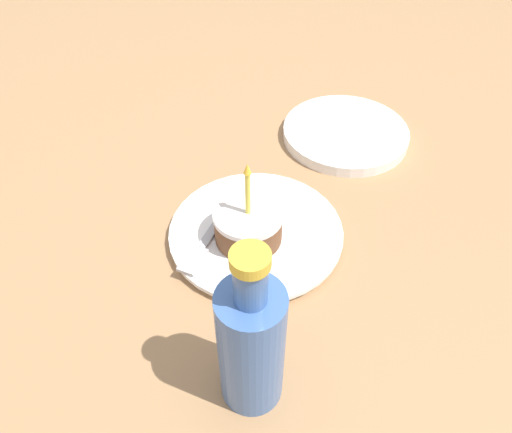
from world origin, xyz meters
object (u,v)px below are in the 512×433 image
cake_slice (250,224)px  side_plate (345,133)px  fork (210,235)px  plate (256,232)px  bottle (251,344)px

cake_slice → side_plate: bearing=-164.9°
fork → cake_slice: bearing=138.1°
plate → cake_slice: cake_slice is taller
side_plate → cake_slice: bearing=15.1°
cake_slice → bottle: size_ratio=0.57×
plate → bottle: size_ratio=1.08×
plate → bottle: bottle is taller
fork → side_plate: (-0.32, -0.04, -0.01)m
plate → bottle: 0.23m
cake_slice → plate: bearing=-161.4°
plate → cake_slice: size_ratio=1.88×
cake_slice → bottle: bearing=49.3°
plate → fork: (0.06, -0.03, 0.01)m
bottle → fork: bearing=-116.0°
fork → bottle: bottle is taller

